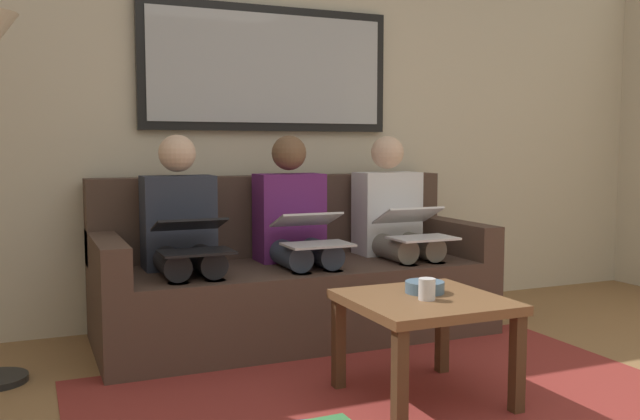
% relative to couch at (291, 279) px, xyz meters
% --- Properties ---
extents(wall_rear, '(6.00, 0.12, 2.60)m').
position_rel_couch_xyz_m(wall_rear, '(0.00, -0.48, 0.99)').
color(wall_rear, beige).
rests_on(wall_rear, ground_plane).
extents(area_rug, '(2.60, 1.80, 0.01)m').
position_rel_couch_xyz_m(area_rug, '(0.00, 1.27, -0.31)').
color(area_rug, maroon).
rests_on(area_rug, ground_plane).
extents(couch, '(2.20, 0.90, 0.90)m').
position_rel_couch_xyz_m(couch, '(0.00, 0.00, 0.00)').
color(couch, '#4C382D').
rests_on(couch, ground_plane).
extents(framed_mirror, '(1.58, 0.05, 0.76)m').
position_rel_couch_xyz_m(framed_mirror, '(0.00, -0.39, 1.24)').
color(framed_mirror, black).
extents(coffee_table, '(0.62, 0.62, 0.45)m').
position_rel_couch_xyz_m(coffee_table, '(-0.14, 1.22, 0.07)').
color(coffee_table, brown).
rests_on(coffee_table, ground_plane).
extents(cup, '(0.07, 0.07, 0.09)m').
position_rel_couch_xyz_m(cup, '(-0.12, 1.27, 0.18)').
color(cup, silver).
rests_on(cup, coffee_table).
extents(bowl, '(0.17, 0.17, 0.05)m').
position_rel_couch_xyz_m(bowl, '(-0.18, 1.14, 0.16)').
color(bowl, slate).
rests_on(bowl, coffee_table).
extents(person_left, '(0.38, 0.58, 1.14)m').
position_rel_couch_xyz_m(person_left, '(-0.64, 0.07, 0.30)').
color(person_left, silver).
rests_on(person_left, couch).
extents(laptop_white, '(0.36, 0.39, 0.17)m').
position_rel_couch_xyz_m(laptop_white, '(-0.64, 0.30, 0.32)').
color(laptop_white, white).
extents(person_middle, '(0.38, 0.58, 1.14)m').
position_rel_couch_xyz_m(person_middle, '(0.00, 0.07, 0.30)').
color(person_middle, '#66236B').
rests_on(person_middle, couch).
extents(laptop_silver, '(0.35, 0.39, 0.17)m').
position_rel_couch_xyz_m(laptop_silver, '(0.00, 0.30, 0.32)').
color(laptop_silver, silver).
extents(person_right, '(0.38, 0.58, 1.14)m').
position_rel_couch_xyz_m(person_right, '(0.64, 0.07, 0.30)').
color(person_right, '#2D3342').
rests_on(person_right, couch).
extents(laptop_black, '(0.35, 0.38, 0.16)m').
position_rel_couch_xyz_m(laptop_black, '(0.64, 0.30, 0.32)').
color(laptop_black, black).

